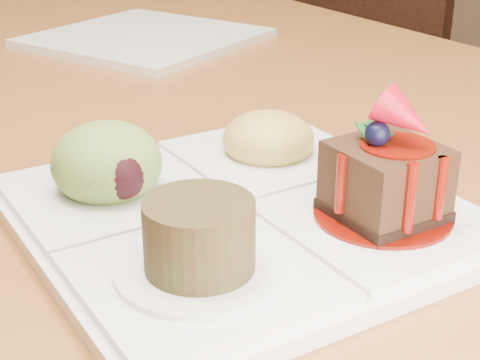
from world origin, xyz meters
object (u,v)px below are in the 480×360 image
second_plate (146,38)px  sampler_plate (234,195)px  chair_right (339,74)px  dining_table (52,95)px

second_plate → sampler_plate: bearing=-109.9°
chair_right → sampler_plate: 1.23m
dining_table → chair_right: chair_right is taller
second_plate → chair_right: bearing=26.8°
dining_table → chair_right: size_ratio=1.93×
chair_right → sampler_plate: chair_right is taller
dining_table → chair_right: (0.77, 0.28, -0.15)m
dining_table → sampler_plate: 0.59m
dining_table → sampler_plate: size_ratio=6.04×
chair_right → second_plate: bearing=102.3°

